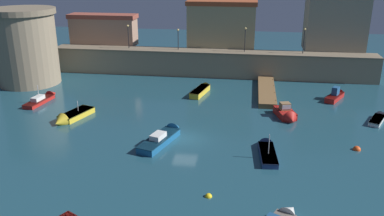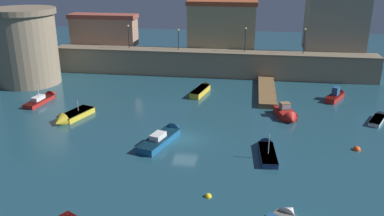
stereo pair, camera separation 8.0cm
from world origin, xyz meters
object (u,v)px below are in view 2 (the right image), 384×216
at_px(moored_boat_3, 44,98).
at_px(mooring_buoy_1, 357,150).
at_px(moored_boat_7, 70,117).
at_px(quay_lamp_3, 305,37).
at_px(moored_boat_1, 337,95).
at_px(moored_boat_10, 379,118).
at_px(quay_lamp_0, 128,33).
at_px(quay_lamp_1, 178,36).
at_px(moored_boat_9, 164,136).
at_px(moored_boat_4, 287,114).
at_px(mooring_buoy_0, 208,197).
at_px(moored_boat_8, 267,149).
at_px(fortress_tower, 26,46).
at_px(quay_lamp_2, 245,36).
at_px(moored_boat_5, 202,90).

relative_size(moored_boat_3, mooring_buoy_1, 8.47).
bearing_deg(moored_boat_7, quay_lamp_3, 145.20).
xyz_separation_m(moored_boat_1, moored_boat_10, (3.45, -7.51, -0.23)).
relative_size(quay_lamp_0, quay_lamp_1, 1.14).
xyz_separation_m(quay_lamp_0, moored_boat_9, (11.40, -25.94, -6.16)).
xyz_separation_m(moored_boat_4, mooring_buoy_0, (-7.30, -18.29, -0.52)).
xyz_separation_m(quay_lamp_3, moored_boat_8, (-5.92, -27.19, -6.36)).
bearing_deg(moored_boat_7, fortress_tower, -119.96).
bearing_deg(moored_boat_10, mooring_buoy_0, 163.00).
xyz_separation_m(moored_boat_7, moored_boat_10, (35.76, 5.32, -0.12)).
xyz_separation_m(quay_lamp_2, mooring_buoy_1, (11.89, -25.40, -6.60)).
bearing_deg(mooring_buoy_1, mooring_buoy_0, -142.05).
bearing_deg(fortress_tower, moored_boat_10, -9.80).
xyz_separation_m(quay_lamp_2, quay_lamp_3, (8.96, -0.00, 0.05)).
xyz_separation_m(quay_lamp_3, moored_boat_10, (7.27, -16.66, -6.40)).
relative_size(fortress_tower, moored_boat_5, 1.70).
relative_size(fortress_tower, quay_lamp_0, 2.95).
xyz_separation_m(moored_boat_5, mooring_buoy_0, (3.86, -26.79, -0.43)).
relative_size(quay_lamp_1, quay_lamp_2, 0.87).
relative_size(quay_lamp_2, moored_boat_1, 0.71).
xyz_separation_m(quay_lamp_1, moored_boat_8, (13.65, -27.19, -6.04)).
distance_m(quay_lamp_1, quay_lamp_3, 19.57).
xyz_separation_m(quay_lamp_3, mooring_buoy_0, (-10.66, -36.00, -6.65)).
bearing_deg(quay_lamp_0, moored_boat_5, -34.74).
bearing_deg(moored_boat_4, mooring_buoy_0, -37.67).
bearing_deg(moored_boat_3, moored_boat_4, -86.95).
relative_size(quay_lamp_1, moored_boat_3, 0.51).
distance_m(quay_lamp_0, mooring_buoy_0, 40.41).
bearing_deg(mooring_buoy_0, quay_lamp_0, 115.46).
height_order(moored_boat_7, mooring_buoy_0, moored_boat_7).
distance_m(quay_lamp_0, moored_boat_4, 30.78).
bearing_deg(moored_boat_7, moored_boat_4, 117.21).
bearing_deg(moored_boat_8, mooring_buoy_1, -82.85).
height_order(moored_boat_3, moored_boat_10, moored_boat_3).
height_order(moored_boat_5, moored_boat_8, moored_boat_8).
bearing_deg(moored_boat_8, quay_lamp_3, -16.56).
distance_m(fortress_tower, quay_lamp_3, 41.86).
distance_m(fortress_tower, moored_boat_8, 40.20).
distance_m(moored_boat_7, mooring_buoy_0, 22.68).
bearing_deg(fortress_tower, quay_lamp_0, 32.22).
height_order(moored_boat_1, moored_boat_4, moored_boat_1).
height_order(quay_lamp_0, moored_boat_1, quay_lamp_0).
bearing_deg(moored_boat_10, quay_lamp_3, 49.39).
distance_m(fortress_tower, moored_boat_7, 19.27).
distance_m(quay_lamp_3, moored_boat_10, 19.27).
bearing_deg(moored_boat_9, quay_lamp_1, 23.81).
bearing_deg(quay_lamp_0, mooring_buoy_1, -39.58).
xyz_separation_m(quay_lamp_1, moored_boat_3, (-15.37, -15.96, -5.99)).
xyz_separation_m(moored_boat_3, moored_boat_7, (6.45, -6.03, 0.03)).
bearing_deg(quay_lamp_2, fortress_tower, -165.44).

